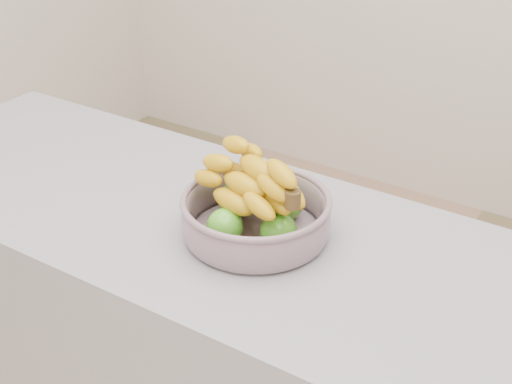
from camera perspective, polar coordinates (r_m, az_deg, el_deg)
fruit_bowl at (r=1.41m, az=-0.01°, el=-1.54°), size 0.30×0.30×0.18m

